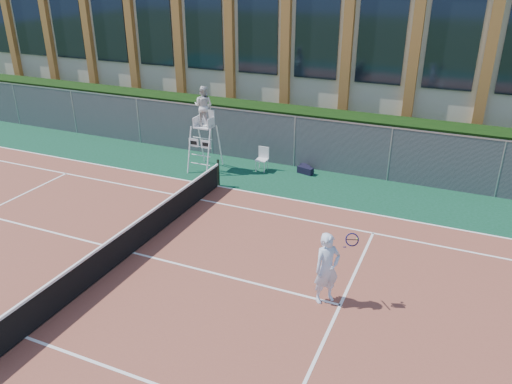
% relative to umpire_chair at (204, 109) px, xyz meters
% --- Properties ---
extents(ground, '(120.00, 120.00, 0.00)m').
position_rel_umpire_chair_xyz_m(ground, '(1.36, -7.05, -2.63)').
color(ground, '#233814').
extents(apron, '(36.00, 20.00, 0.01)m').
position_rel_umpire_chair_xyz_m(apron, '(1.36, -6.05, -2.62)').
color(apron, '#0C381D').
rests_on(apron, ground).
extents(tennis_court, '(23.77, 10.97, 0.02)m').
position_rel_umpire_chair_xyz_m(tennis_court, '(1.36, -7.05, -2.61)').
color(tennis_court, brown).
rests_on(tennis_court, apron).
extents(tennis_net, '(0.10, 11.30, 1.10)m').
position_rel_umpire_chair_xyz_m(tennis_net, '(1.36, -7.05, -2.09)').
color(tennis_net, black).
rests_on(tennis_net, ground).
extents(fence, '(40.00, 0.06, 2.20)m').
position_rel_umpire_chair_xyz_m(fence, '(1.36, 1.75, -1.53)').
color(fence, '#595E60').
rests_on(fence, ground).
extents(hedge, '(40.00, 1.40, 2.20)m').
position_rel_umpire_chair_xyz_m(hedge, '(1.36, 2.95, -1.53)').
color(hedge, black).
rests_on(hedge, ground).
extents(building, '(45.00, 10.60, 8.22)m').
position_rel_umpire_chair_xyz_m(building, '(1.36, 10.90, 1.52)').
color(building, '#BCB69C').
rests_on(building, ground).
extents(umpire_chair, '(1.00, 1.54, 3.60)m').
position_rel_umpire_chair_xyz_m(umpire_chair, '(0.00, 0.00, 0.00)').
color(umpire_chair, white).
rests_on(umpire_chair, ground).
extents(plastic_chair, '(0.47, 0.47, 1.00)m').
position_rel_umpire_chair_xyz_m(plastic_chair, '(2.30, 0.81, -2.03)').
color(plastic_chair, silver).
rests_on(plastic_chair, apron).
extents(sports_bag_near, '(0.71, 0.42, 0.28)m').
position_rel_umpire_chair_xyz_m(sports_bag_near, '(4.10, 1.13, -2.47)').
color(sports_bag_near, black).
rests_on(sports_bag_near, apron).
extents(sports_bag_far, '(0.56, 0.50, 0.21)m').
position_rel_umpire_chair_xyz_m(sports_bag_far, '(3.96, 1.55, -2.51)').
color(sports_bag_far, black).
rests_on(sports_bag_far, apron).
extents(tennis_player, '(1.11, 0.88, 1.92)m').
position_rel_umpire_chair_xyz_m(tennis_player, '(7.34, -6.99, -1.63)').
color(tennis_player, silver).
rests_on(tennis_player, tennis_court).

